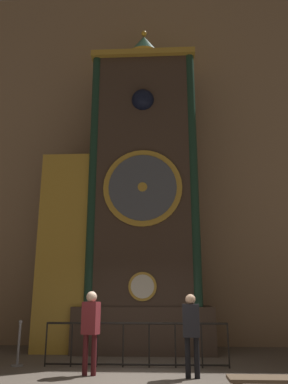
{
  "coord_description": "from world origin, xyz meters",
  "views": [
    {
      "loc": [
        0.6,
        -7.67,
        1.63
      ],
      "look_at": [
        0.0,
        3.8,
        4.74
      ],
      "focal_mm": 35.0,
      "sensor_mm": 36.0,
      "label": 1
    }
  ],
  "objects_px": {
    "visitor_far": "(191,327)",
    "stanchion_post": "(18,351)",
    "visitor_near": "(91,323)",
    "clock_tower": "(130,200)"
  },
  "relations": [
    {
      "from": "visitor_near",
      "to": "stanchion_post",
      "type": "distance_m",
      "value": 2.2
    },
    {
      "from": "visitor_near",
      "to": "clock_tower",
      "type": "bearing_deg",
      "value": 99.13
    },
    {
      "from": "clock_tower",
      "to": "stanchion_post",
      "type": "xyz_separation_m",
      "value": [
        -2.4,
        -2.22,
        -4.15
      ]
    },
    {
      "from": "visitor_near",
      "to": "visitor_far",
      "type": "bearing_deg",
      "value": 14.44
    },
    {
      "from": "visitor_far",
      "to": "stanchion_post",
      "type": "height_order",
      "value": "visitor_far"
    },
    {
      "from": "clock_tower",
      "to": "visitor_near",
      "type": "distance_m",
      "value": 4.73
    },
    {
      "from": "visitor_near",
      "to": "visitor_far",
      "type": "height_order",
      "value": "visitor_near"
    },
    {
      "from": "visitor_near",
      "to": "stanchion_post",
      "type": "relative_size",
      "value": 1.64
    },
    {
      "from": "visitor_far",
      "to": "visitor_near",
      "type": "bearing_deg",
      "value": -178.92
    },
    {
      "from": "visitor_near",
      "to": "visitor_far",
      "type": "relative_size",
      "value": 1.04
    }
  ]
}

